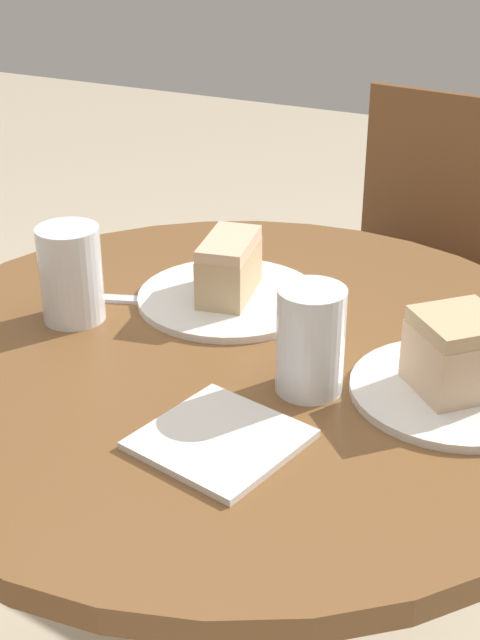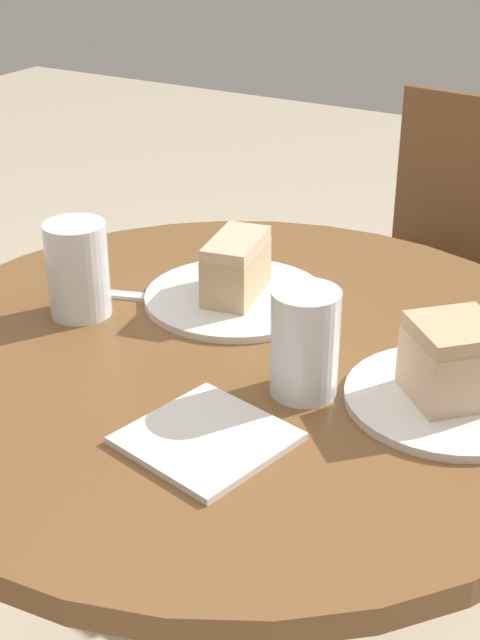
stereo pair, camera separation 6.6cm
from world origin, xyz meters
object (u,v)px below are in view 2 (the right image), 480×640
plate_near (236,297)px  plate_far (448,398)px  glass_water (304,349)px  glass_lemonade (78,274)px  chair (444,298)px  cake_slice_near (236,267)px  cake_slice_far (453,360)px

plate_near → plate_far: (0.33, -0.10, 0.00)m
glass_water → glass_lemonade: bearing=175.3°
chair → plate_far: 0.95m
cake_slice_near → cake_slice_far: size_ratio=1.00×
chair → glass_water: size_ratio=6.80×
cake_slice_near → glass_water: glass_water is taller
plate_far → glass_water: (-0.15, -0.06, 0.05)m
cake_slice_far → glass_lemonade: bearing=-176.4°
chair → cake_slice_far: chair is taller
plate_near → cake_slice_near: (0.00, 0.00, 0.05)m
plate_near → glass_lemonade: bearing=-139.5°
plate_near → cake_slice_far: bearing=-17.4°
plate_far → glass_lemonade: size_ratio=1.82×
plate_far → cake_slice_near: bearing=162.6°
cake_slice_far → chair: bearing=107.0°
plate_far → cake_slice_near: cake_slice_near is taller
chair → plate_near: 0.81m
chair → cake_slice_far: size_ratio=6.66×
chair → glass_water: glass_water is taller
chair → plate_far: chair is taller
plate_far → glass_water: bearing=-158.4°
cake_slice_near → chair: bearing=84.8°
plate_far → cake_slice_near: size_ratio=1.80×
glass_lemonade → cake_slice_far: bearing=3.6°
cake_slice_near → glass_water: size_ratio=1.03×
plate_near → plate_far: same height
chair → glass_water: (0.11, -0.92, 0.35)m
glass_lemonade → glass_water: size_ratio=1.02×
glass_water → chair: bearing=97.1°
plate_near → cake_slice_near: cake_slice_near is taller
cake_slice_far → cake_slice_near: bearing=162.6°
cake_slice_near → glass_water: (0.18, -0.16, 0.00)m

